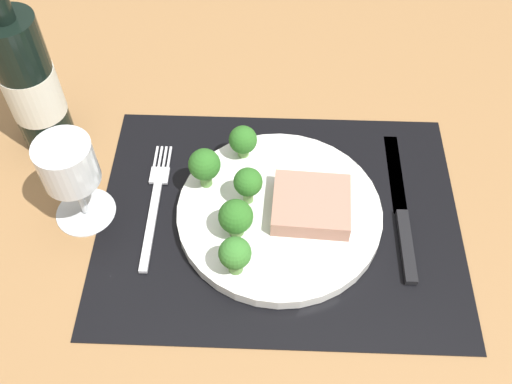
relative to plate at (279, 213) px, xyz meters
The scene contains 13 objects.
ground_plane 2.60cm from the plate, ahead, with size 140.00×110.00×3.00cm, color #996D42.
placemat 0.95cm from the plate, ahead, with size 44.28×34.09×0.30cm, color black.
plate is the anchor object (origin of this frame).
steak 4.24cm from the plate, ahead, with size 9.18×8.26×2.33cm, color tan.
broccoli_back_left 5.83cm from the plate, 161.48° to the left, with size 3.49×3.49×5.31cm.
broccoli_near_fork 10.50cm from the plate, 119.10° to the left, with size 3.62×3.62×4.62cm.
broccoli_front_edge 10.81cm from the plate, 158.22° to the left, with size 3.93×3.93×5.67cm.
broccoli_center 10.48cm from the plate, 119.90° to the right, with size 3.65×3.65×5.21cm.
broccoli_near_steak 7.18cm from the plate, 145.82° to the right, with size 4.05×4.05×5.18cm.
fork 15.66cm from the plate, behind, with size 2.40×19.20×0.50cm.
knife 15.14cm from the plate, ahead, with size 1.80×23.00×0.80cm.
wine_bottle 34.83cm from the plate, 158.75° to the left, with size 6.85×6.85×27.69cm.
wine_glass 25.17cm from the plate, behind, with size 7.38×7.38×12.35cm.
Camera 1 is at (-1.36, -41.59, 60.17)cm, focal length 41.42 mm.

